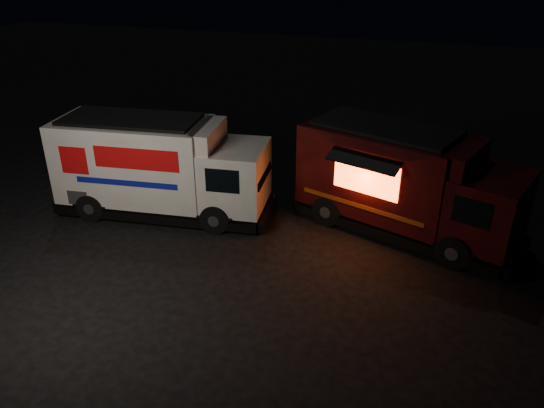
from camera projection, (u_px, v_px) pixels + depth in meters
The scene contains 3 objects.
ground at pixel (183, 258), 15.76m from camera, with size 80.00×80.00×0.00m, color black.
white_truck at pixel (163, 167), 17.76m from camera, with size 7.33×2.50×3.32m, color white, non-canonical shape.
red_truck at pixel (409, 183), 16.55m from camera, with size 7.21×2.65×3.36m, color #390C0A, non-canonical shape.
Camera 1 is at (6.69, -11.87, 8.51)m, focal length 35.00 mm.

